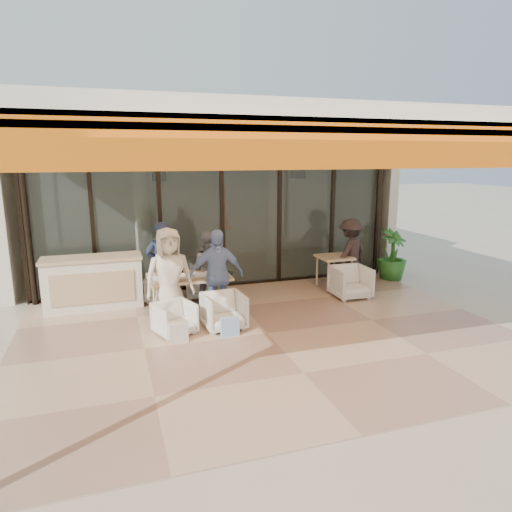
{
  "coord_description": "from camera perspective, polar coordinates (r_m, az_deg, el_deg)",
  "views": [
    {
      "loc": [
        -2.4,
        -6.73,
        2.91
      ],
      "look_at": [
        0.1,
        0.9,
        1.15
      ],
      "focal_mm": 32.0,
      "sensor_mm": 36.0,
      "label": 1
    }
  ],
  "objects": [
    {
      "name": "diner_cream",
      "position": [
        8.04,
        -10.8,
        -2.59
      ],
      "size": [
        0.9,
        0.64,
        1.73
      ],
      "primitive_type": "imported",
      "rotation": [
        0.0,
        0.0,
        0.11
      ],
      "color": "beige",
      "rests_on": "ground"
    },
    {
      "name": "standing_woman",
      "position": [
        10.44,
        11.68,
        0.36
      ],
      "size": [
        1.17,
        0.98,
        1.57
      ],
      "primitive_type": "imported",
      "rotation": [
        0.0,
        0.0,
        3.62
      ],
      "color": "black",
      "rests_on": "ground"
    },
    {
      "name": "interior_block",
      "position": [
        12.3,
        -6.91,
        9.11
      ],
      "size": [
        9.05,
        3.62,
        3.52
      ],
      "color": "silver",
      "rests_on": "ground"
    },
    {
      "name": "tote_bag_cream",
      "position": [
        7.41,
        -9.65,
        -9.54
      ],
      "size": [
        0.3,
        0.1,
        0.34
      ],
      "primitive_type": "cube",
      "color": "silver",
      "rests_on": "ground"
    },
    {
      "name": "chair_near_right",
      "position": [
        7.86,
        -4.05,
        -6.7
      ],
      "size": [
        0.72,
        0.68,
        0.69
      ],
      "primitive_type": "imported",
      "rotation": [
        0.0,
        0.0,
        0.08
      ],
      "color": "white",
      "rests_on": "ground"
    },
    {
      "name": "side_table",
      "position": [
        10.28,
        9.76,
        -0.58
      ],
      "size": [
        0.7,
        0.7,
        0.74
      ],
      "color": "tan",
      "rests_on": "ground"
    },
    {
      "name": "terrace_structure",
      "position": [
        6.91,
        2.3,
        15.17
      ],
      "size": [
        8.0,
        6.0,
        3.4
      ],
      "color": "silver",
      "rests_on": "ground"
    },
    {
      "name": "glass_storefront",
      "position": [
        10.11,
        -4.26,
        4.88
      ],
      "size": [
        8.08,
        0.1,
        3.2
      ],
      "color": "#9EADA3",
      "rests_on": "ground"
    },
    {
      "name": "chair_far_left",
      "position": [
        9.53,
        -11.78,
        -3.78
      ],
      "size": [
        0.71,
        0.68,
        0.61
      ],
      "primitive_type": "imported",
      "rotation": [
        0.0,
        0.0,
        2.89
      ],
      "color": "white",
      "rests_on": "ground"
    },
    {
      "name": "chair_far_right",
      "position": [
        9.64,
        -6.82,
        -3.24
      ],
      "size": [
        0.72,
        0.69,
        0.66
      ],
      "primitive_type": "imported",
      "rotation": [
        0.0,
        0.0,
        3.0
      ],
      "color": "white",
      "rests_on": "ground"
    },
    {
      "name": "chair_near_left",
      "position": [
        7.73,
        -10.14,
        -7.53
      ],
      "size": [
        0.75,
        0.73,
        0.61
      ],
      "primitive_type": "imported",
      "rotation": [
        0.0,
        0.0,
        0.35
      ],
      "color": "white",
      "rests_on": "ground"
    },
    {
      "name": "diner_navy",
      "position": [
        8.91,
        -11.56,
        -1.23
      ],
      "size": [
        0.69,
        0.53,
        1.71
      ],
      "primitive_type": "imported",
      "rotation": [
        0.0,
        0.0,
        2.94
      ],
      "color": "#171C33",
      "rests_on": "ground"
    },
    {
      "name": "side_chair",
      "position": [
        9.71,
        11.76,
        -3.04
      ],
      "size": [
        0.74,
        0.69,
        0.75
      ],
      "primitive_type": "imported",
      "rotation": [
        0.0,
        0.0,
        -0.02
      ],
      "color": "white",
      "rests_on": "ground"
    },
    {
      "name": "ground",
      "position": [
        7.72,
        1.39,
        -9.8
      ],
      "size": [
        70.0,
        70.0,
        0.0
      ],
      "primitive_type": "plane",
      "color": "#C6B293",
      "rests_on": "ground"
    },
    {
      "name": "potted_palm",
      "position": [
        11.35,
        16.65,
        0.15
      ],
      "size": [
        0.88,
        0.88,
        1.22
      ],
      "primitive_type": "imported",
      "rotation": [
        0.0,
        0.0,
        0.35
      ],
      "color": "#1E5919",
      "rests_on": "ground"
    },
    {
      "name": "tote_bag_blue",
      "position": [
        7.56,
        -3.27,
        -8.91
      ],
      "size": [
        0.3,
        0.1,
        0.34
      ],
      "primitive_type": "cube",
      "color": "#99BFD8",
      "rests_on": "ground"
    },
    {
      "name": "terrace_floor",
      "position": [
        7.71,
        1.39,
        -9.76
      ],
      "size": [
        8.0,
        6.0,
        0.01
      ],
      "primitive_type": "cube",
      "color": "tan",
      "rests_on": "ground"
    },
    {
      "name": "dining_table",
      "position": [
        8.58,
        -8.41,
        -2.8
      ],
      "size": [
        1.5,
        0.9,
        0.93
      ],
      "color": "tan",
      "rests_on": "ground"
    },
    {
      "name": "host_counter",
      "position": [
        9.34,
        -19.67,
        -3.13
      ],
      "size": [
        1.85,
        0.65,
        1.04
      ],
      "color": "silver",
      "rests_on": "ground"
    },
    {
      "name": "diner_periwinkle",
      "position": [
        8.19,
        -4.96,
        -2.4
      ],
      "size": [
        0.99,
        0.45,
        1.66
      ],
      "primitive_type": "imported",
      "rotation": [
        0.0,
        0.0,
        -0.05
      ],
      "color": "#7690C4",
      "rests_on": "ground"
    },
    {
      "name": "diner_grey",
      "position": [
        9.06,
        -6.25,
        -1.56
      ],
      "size": [
        0.86,
        0.75,
        1.48
      ],
      "primitive_type": "imported",
      "rotation": [
        0.0,
        0.0,
        2.84
      ],
      "color": "slate",
      "rests_on": "ground"
    }
  ]
}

